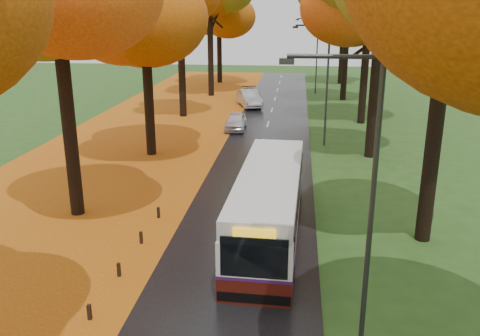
% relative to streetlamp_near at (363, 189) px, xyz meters
% --- Properties ---
extents(road, '(6.50, 90.00, 0.04)m').
position_rel_streetlamp_near_xyz_m(road, '(-3.95, 17.00, -4.69)').
color(road, black).
rests_on(road, ground).
extents(centre_line, '(0.12, 90.00, 0.01)m').
position_rel_streetlamp_near_xyz_m(centre_line, '(-3.95, 17.00, -4.67)').
color(centre_line, silver).
rests_on(centre_line, road).
extents(leaf_verge, '(12.00, 90.00, 0.02)m').
position_rel_streetlamp_near_xyz_m(leaf_verge, '(-12.95, 17.00, -4.70)').
color(leaf_verge, maroon).
rests_on(leaf_verge, ground).
extents(leaf_drift, '(0.90, 90.00, 0.01)m').
position_rel_streetlamp_near_xyz_m(leaf_drift, '(-7.00, 17.00, -4.67)').
color(leaf_drift, orange).
rests_on(leaf_drift, road).
extents(streetlamp_near, '(2.45, 0.18, 8.00)m').
position_rel_streetlamp_near_xyz_m(streetlamp_near, '(0.00, 0.00, 0.00)').
color(streetlamp_near, '#333538').
rests_on(streetlamp_near, ground).
extents(streetlamp_mid, '(2.45, 0.18, 8.00)m').
position_rel_streetlamp_near_xyz_m(streetlamp_mid, '(0.00, 22.00, 0.00)').
color(streetlamp_mid, '#333538').
rests_on(streetlamp_mid, ground).
extents(streetlamp_far, '(2.45, 0.18, 8.00)m').
position_rel_streetlamp_near_xyz_m(streetlamp_far, '(0.00, 44.00, 0.00)').
color(streetlamp_far, '#333538').
rests_on(streetlamp_far, ground).
extents(bus, '(2.72, 10.54, 2.75)m').
position_rel_streetlamp_near_xyz_m(bus, '(-2.66, 7.02, -3.23)').
color(bus, '#45110A').
rests_on(bus, road).
extents(car_white, '(1.59, 3.77, 1.27)m').
position_rel_streetlamp_near_xyz_m(car_white, '(-6.30, 25.85, -4.04)').
color(car_white, silver).
rests_on(car_white, road).
extents(car_silver, '(3.02, 4.96, 1.54)m').
position_rel_streetlamp_near_xyz_m(car_silver, '(-6.17, 35.49, -3.90)').
color(car_silver, '#A1A3A9').
rests_on(car_silver, road).
extents(car_dark, '(2.59, 4.56, 1.25)m').
position_rel_streetlamp_near_xyz_m(car_dark, '(-6.30, 38.50, -4.05)').
color(car_dark, black).
rests_on(car_dark, road).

